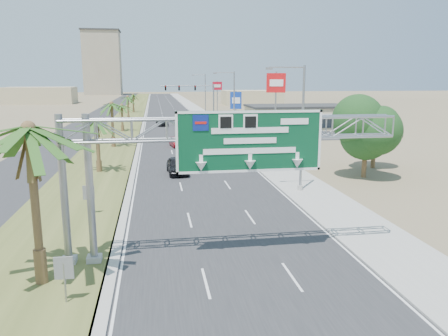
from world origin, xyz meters
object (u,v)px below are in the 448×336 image
car_left_lane (177,166)px  pole_sign_blue (236,102)px  car_right_lane (191,128)px  store_building (298,118)px  signal_mast (203,101)px  pole_sign_red_near (276,88)px  sign_gantry (217,140)px  palm_near (28,129)px  pole_sign_red_far (217,89)px  car_mid_lane (176,142)px  car_far (162,122)px

car_left_lane → pole_sign_blue: 37.64m
car_right_lane → store_building: bearing=4.5°
signal_mast → pole_sign_red_near: bearing=-78.3°
sign_gantry → palm_near: (-8.14, -1.93, 0.87)m
store_building → pole_sign_red_far: pole_sign_red_far is taller
car_right_lane → pole_sign_blue: 9.59m
car_mid_lane → pole_sign_red_far: size_ratio=0.46×
car_mid_lane → car_right_lane: (3.28, 15.80, 0.10)m
sign_gantry → car_right_lane: bearing=86.7°
palm_near → car_mid_lane: bearing=78.6°
pole_sign_blue → pole_sign_red_far: bearing=90.8°
car_far → pole_sign_blue: bearing=-40.7°
car_right_lane → pole_sign_red_far: 25.41m
signal_mast → pole_sign_red_near: 29.75m
signal_mast → pole_sign_blue: bearing=-51.4°
car_right_lane → car_far: bearing=108.7°
car_mid_lane → pole_sign_blue: (11.56, 18.14, 4.36)m
pole_sign_red_near → store_building: bearing=64.8°
sign_gantry → car_far: size_ratio=3.36×
car_far → palm_near: bearing=-101.6°
car_far → car_left_lane: bearing=-95.1°
palm_near → pole_sign_red_far: size_ratio=0.98×
pole_sign_blue → sign_gantry: bearing=-101.5°
car_left_lane → car_far: size_ratio=0.94×
signal_mast → car_mid_lane: size_ratio=2.64×
palm_near → pole_sign_blue: 60.80m
car_right_lane → signal_mast: bearing=66.8°
car_left_lane → pole_sign_red_far: (12.02, 56.35, 5.94)m
car_right_lane → pole_sign_red_near: size_ratio=0.54×
store_building → car_mid_lane: bearing=-141.4°
car_far → pole_sign_red_far: (12.60, 12.06, 6.02)m
palm_near → pole_sign_red_near: (20.40, 34.99, 0.90)m
store_building → car_mid_lane: size_ratio=4.61×
sign_gantry → car_left_lane: size_ratio=3.57×
sign_gantry → store_building: bearing=67.6°
signal_mast → store_building: signal_mast is taller
signal_mast → car_right_lane: size_ratio=1.92×
car_right_lane → car_far: 12.21m
store_building → pole_sign_red_near: (-10.80, -23.01, 5.83)m
car_far → store_building: bearing=-25.0°
sign_gantry → car_left_lane: 21.00m
sign_gantry → pole_sign_red_far: 77.46m
signal_mast → car_far: bearing=161.8°
sign_gantry → signal_mast: (6.23, 62.05, -1.21)m
car_left_lane → palm_near: bearing=-111.1°
car_right_lane → car_mid_lane: bearing=-105.2°
car_left_lane → car_far: 44.30m
car_far → pole_sign_blue: (12.88, -8.97, 4.28)m
car_left_lane → signal_mast: bearing=77.1°
sign_gantry → pole_sign_red_near: 35.31m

